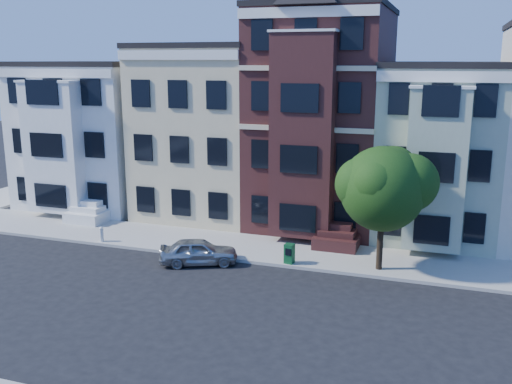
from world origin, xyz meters
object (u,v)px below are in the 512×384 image
(parked_car, at_px, (199,252))
(street_tree, at_px, (382,195))
(fire_hydrant, at_px, (102,236))
(newspaper_box, at_px, (289,254))

(parked_car, bearing_deg, street_tree, -101.78)
(parked_car, xyz_separation_m, fire_hydrant, (-6.03, 1.10, -0.16))
(street_tree, relative_size, newspaper_box, 7.45)
(parked_car, relative_size, newspaper_box, 3.91)
(newspaper_box, height_order, fire_hydrant, newspaper_box)
(street_tree, xyz_separation_m, parked_car, (-8.17, -1.69, -3.00))
(parked_car, bearing_deg, newspaper_box, -98.54)
(street_tree, distance_m, newspaper_box, 5.07)
(newspaper_box, bearing_deg, street_tree, 18.04)
(newspaper_box, bearing_deg, fire_hydrant, -170.28)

